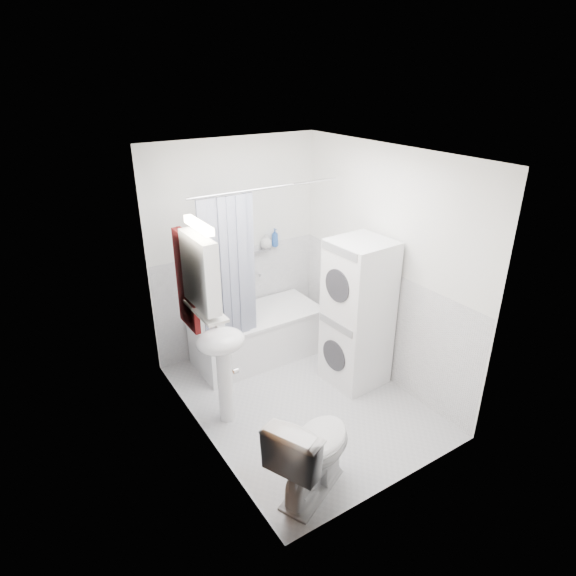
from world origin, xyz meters
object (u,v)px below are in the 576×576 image
toilet (313,451)px  washer_dryer (357,314)px  bathtub (257,333)px  sink (222,355)px

toilet → washer_dryer: bearing=-76.5°
bathtub → washer_dryer: (0.64, -0.93, 0.47)m
bathtub → sink: 1.18m
sink → toilet: 1.18m
sink → bathtub: bearing=45.0°
washer_dryer → bathtub: bearing=121.9°
bathtub → toilet: 1.99m
bathtub → washer_dryer: washer_dryer is taller
sink → toilet: (0.20, -1.12, -0.32)m
washer_dryer → toilet: washer_dryer is taller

